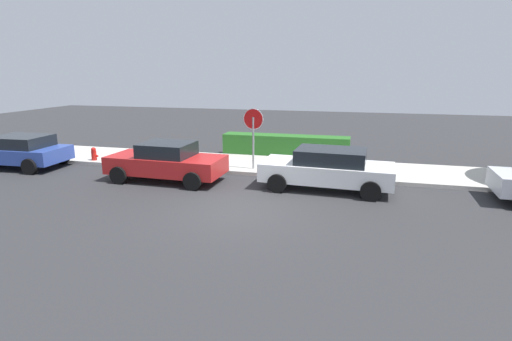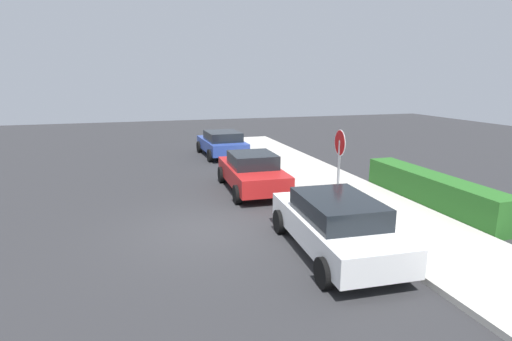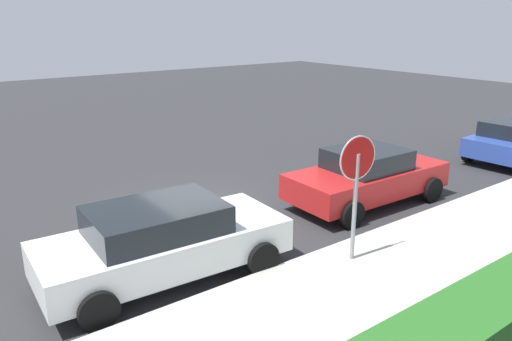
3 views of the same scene
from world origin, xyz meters
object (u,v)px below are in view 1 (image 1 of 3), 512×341
(parked_car_white, at_px, (328,168))
(parked_car_blue, at_px, (19,151))
(stop_sign, at_px, (253,128))
(fire_hydrant, at_px, (94,155))
(parked_car_red, at_px, (167,162))

(parked_car_white, xyz_separation_m, parked_car_blue, (-12.80, -0.03, -0.03))
(stop_sign, height_order, parked_car_white, stop_sign)
(stop_sign, distance_m, parked_car_blue, 9.93)
(stop_sign, bearing_deg, fire_hydrant, -177.79)
(fire_hydrant, bearing_deg, parked_car_red, -22.04)
(parked_car_blue, relative_size, fire_hydrant, 5.76)
(stop_sign, xyz_separation_m, fire_hydrant, (-7.18, -0.28, -1.40))
(stop_sign, relative_size, parked_car_red, 0.59)
(parked_car_red, distance_m, parked_car_blue, 6.98)
(parked_car_white, height_order, parked_car_blue, parked_car_white)
(fire_hydrant, bearing_deg, parked_car_blue, -150.12)
(stop_sign, height_order, parked_car_red, stop_sign)
(parked_car_blue, bearing_deg, stop_sign, 10.13)
(stop_sign, bearing_deg, parked_car_blue, -169.87)
(stop_sign, xyz_separation_m, parked_car_blue, (-9.72, -1.74, -1.05))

